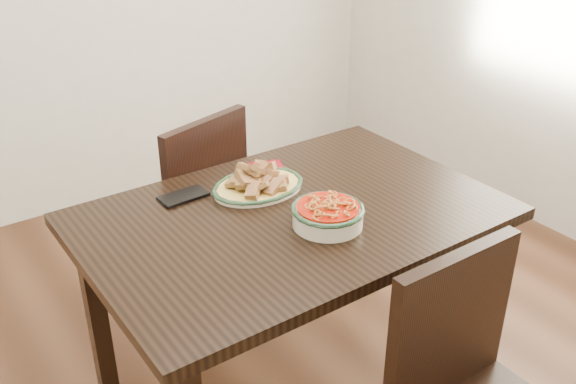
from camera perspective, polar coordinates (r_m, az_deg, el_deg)
floor at (r=2.58m, az=-0.10°, el=-15.24°), size 3.50×3.50×0.00m
dining_table at (r=2.10m, az=0.31°, el=-3.79°), size 1.32×0.88×0.75m
chair_far at (r=2.65m, az=-8.64°, el=-1.04°), size 0.52×0.52×0.89m
fish_plate at (r=2.17m, az=-2.70°, el=1.28°), size 0.32×0.25×0.11m
noodle_bowl at (r=1.96m, az=3.56°, el=-1.84°), size 0.23×0.23×0.08m
smartphone at (r=2.16m, az=-9.27°, el=-0.37°), size 0.16×0.09×0.01m
napkin at (r=2.33m, az=-1.98°, el=2.14°), size 0.15×0.14×0.01m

